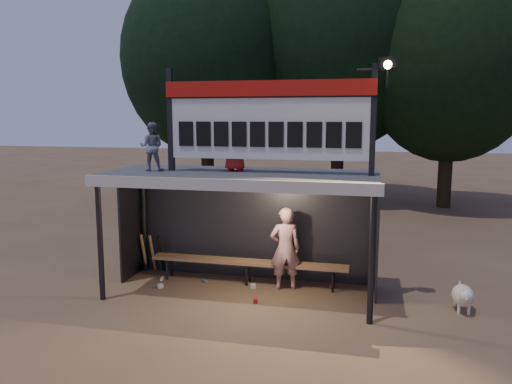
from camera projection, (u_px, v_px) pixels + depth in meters
ground at (241, 293)px, 9.52m from camera, size 80.00×80.00×0.00m
player at (285, 248)px, 9.64m from camera, size 0.68×0.56×1.62m
child_a at (152, 147)px, 9.34m from camera, size 0.52×0.45×0.91m
child_b at (235, 143)px, 9.32m from camera, size 0.52×0.36×1.04m
dugout_shelter at (244, 196)px, 9.48m from camera, size 5.10×2.08×2.32m
scoreboard_assembly at (270, 117)px, 8.89m from camera, size 4.10×0.27×1.99m
bench at (248, 263)px, 9.99m from camera, size 4.00×0.35×0.48m
tree_left at (206, 59)px, 19.21m from camera, size 6.46×6.46×9.27m
tree_mid at (340, 43)px, 19.44m from camera, size 7.22×7.22×10.36m
tree_right at (451, 64)px, 17.73m from camera, size 6.08×6.08×8.72m
dog at (463, 296)px, 8.60m from camera, size 0.36×0.81×0.49m
bats at (152, 253)px, 10.74m from camera, size 0.48×0.33×0.84m
litter at (227, 286)px, 9.79m from camera, size 3.56×1.26×0.08m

